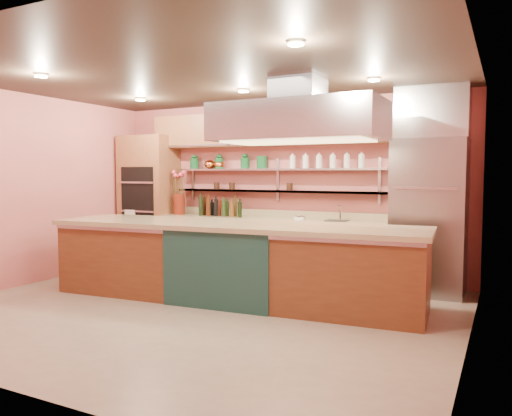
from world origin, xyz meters
The scene contains 21 objects.
floor centered at (0.00, 0.00, -0.01)m, with size 6.00×5.00×0.02m, color gray.
ceiling centered at (0.00, 0.00, 2.80)m, with size 6.00×5.00×0.02m, color black.
wall_back centered at (0.00, 2.50, 1.40)m, with size 6.00×0.04×2.80m, color #C1615B.
wall_front centered at (0.00, -2.50, 1.40)m, with size 6.00×0.04×2.80m, color #C1615B.
wall_left centered at (-3.00, 0.00, 1.40)m, with size 0.04×5.00×2.80m, color #C1615B.
wall_right centered at (3.00, 0.00, 1.40)m, with size 0.04×5.00×2.80m, color #C1615B.
oven_stack centered at (-2.45, 2.18, 1.15)m, with size 0.95×0.64×2.30m, color brown.
refrigerator centered at (2.35, 2.14, 1.05)m, with size 0.95×0.72×2.10m, color gray.
back_counter centered at (-0.05, 2.20, 0.47)m, with size 3.84×0.64×0.93m, color tan.
wall_shelf_lower centered at (-0.05, 2.37, 1.35)m, with size 3.60×0.26×0.03m, color #A3A4AA.
wall_shelf_upper centered at (-0.05, 2.37, 1.70)m, with size 3.60×0.26×0.03m, color #A3A4AA.
upper_cabinets centered at (0.00, 2.32, 2.35)m, with size 4.60×0.36×0.55m, color brown.
range_hood centered at (1.05, 0.61, 2.25)m, with size 2.00×1.00×0.45m, color #A3A4AA.
ceiling_downlights centered at (0.00, 0.20, 2.77)m, with size 4.00×2.80×0.02m, color #FFE5A5.
island centered at (0.15, 0.61, 0.50)m, with size 4.80×1.04×1.00m, color brown.
flower_vase centered at (-1.78, 2.15, 1.11)m, with size 0.20×0.20×0.35m, color #5E1A0E.
oil_bottle_cluster centered at (-0.93, 2.15, 1.07)m, with size 0.87×0.25×0.28m, color black.
kitchen_scale centered at (0.47, 2.15, 0.97)m, with size 0.15×0.12×0.09m, color silver.
bar_faucet centered at (1.08, 2.25, 1.04)m, with size 0.03×0.03×0.22m, color silver.
copper_kettle centered at (-1.29, 2.37, 1.79)m, with size 0.19×0.19×0.15m, color #B55A29.
green_canister centered at (-0.29, 2.37, 1.82)m, with size 0.17×0.17×0.20m, color #0E451F.
Camera 1 is at (3.30, -4.93, 1.64)m, focal length 35.00 mm.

